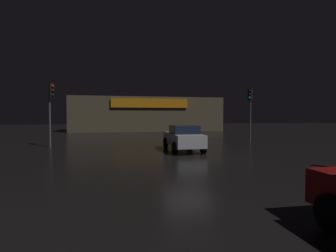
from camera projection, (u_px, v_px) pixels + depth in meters
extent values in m
plane|color=black|center=(188.00, 157.00, 14.43)|extent=(120.00, 120.00, 0.00)
cube|color=brown|center=(146.00, 114.00, 40.64)|extent=(21.39, 6.97, 4.79)
cube|color=orange|center=(150.00, 103.00, 37.04)|extent=(10.41, 0.24, 1.22)
cylinder|color=#595B60|center=(250.00, 115.00, 22.84)|extent=(0.11, 0.11, 4.40)
cube|color=black|center=(250.00, 94.00, 22.65)|extent=(0.41, 0.41, 0.95)
sphere|color=black|center=(249.00, 91.00, 22.50)|extent=(0.20, 0.20, 0.20)
sphere|color=black|center=(249.00, 94.00, 22.51)|extent=(0.20, 0.20, 0.20)
sphere|color=#19D13F|center=(249.00, 98.00, 22.52)|extent=(0.20, 0.20, 0.20)
cylinder|color=#595B60|center=(50.00, 115.00, 18.92)|extent=(0.12, 0.12, 4.38)
cube|color=black|center=(51.00, 91.00, 18.79)|extent=(0.40, 0.41, 1.01)
sphere|color=red|center=(53.00, 86.00, 18.71)|extent=(0.20, 0.20, 0.20)
sphere|color=black|center=(53.00, 91.00, 18.72)|extent=(0.20, 0.20, 0.20)
sphere|color=black|center=(53.00, 95.00, 18.73)|extent=(0.20, 0.20, 0.20)
cylinder|color=black|center=(332.00, 213.00, 5.07)|extent=(0.25, 0.73, 0.72)
cube|color=#B7B7BF|center=(183.00, 139.00, 17.02)|extent=(1.83, 4.49, 0.73)
cube|color=black|center=(184.00, 129.00, 16.76)|extent=(1.57, 2.03, 0.50)
cylinder|color=black|center=(166.00, 143.00, 18.31)|extent=(0.25, 0.72, 0.71)
cylinder|color=black|center=(190.00, 142.00, 18.63)|extent=(0.25, 0.72, 0.71)
cylinder|color=black|center=(175.00, 148.00, 15.44)|extent=(0.25, 0.72, 0.71)
cylinder|color=black|center=(203.00, 147.00, 15.75)|extent=(0.25, 0.72, 0.71)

